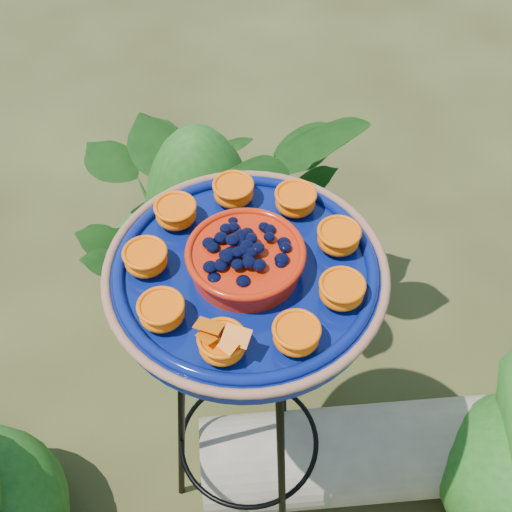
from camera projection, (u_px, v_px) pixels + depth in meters
name	position (u px, v px, depth m)	size (l,w,h in m)	color
tripod_stand	(248.00, 390.00, 1.35)	(0.34, 0.34, 0.82)	black
feeder_dish	(246.00, 271.00, 1.08)	(0.47, 0.47, 0.10)	navy
driftwood_log	(348.00, 455.00, 1.68)	(0.23, 0.23, 0.69)	tan
shrub_back_left	(202.00, 224.00, 1.79)	(0.69, 0.60, 0.77)	#184B14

